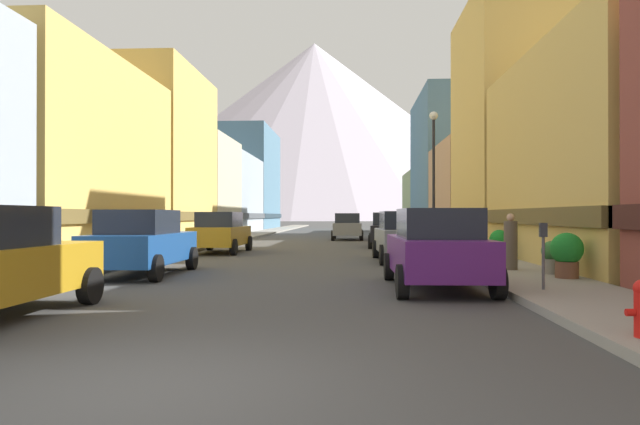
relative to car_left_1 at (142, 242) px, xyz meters
The scene contains 29 objects.
ground_plane 10.82m from the car_left_1, 69.37° to the right, with size 400.00×400.00×0.00m, color #424242.
sidewalk_left 25.04m from the car_left_1, 95.62° to the left, with size 2.50×100.00×0.15m, color gray.
sidewalk_right 26.87m from the car_left_1, 68.03° to the left, with size 2.50×100.00×0.15m, color gray.
storefront_left_1 11.83m from the car_left_1, 136.61° to the left, with size 9.52×12.19×8.12m.
storefront_left_2 21.37m from the car_left_1, 113.18° to the left, with size 9.40×9.82×10.49m.
storefront_left_3 29.70m from the car_left_1, 104.21° to the left, with size 7.41×8.74×7.68m.
storefront_left_4 39.84m from the car_left_1, 101.28° to the left, with size 8.45×11.91×7.32m.
storefront_left_5 53.00m from the car_left_1, 98.92° to the left, with size 9.26×13.95×11.77m.
storefront_right_1 15.23m from the car_left_1, 11.96° to the left, with size 7.14×11.27×6.85m.
storefront_right_2 21.11m from the car_left_1, 40.34° to the left, with size 9.01×8.28×11.97m.
storefront_right_3 27.45m from the car_left_1, 54.62° to the left, with size 9.39×9.47×6.28m.
storefront_right_4 37.14m from the car_left_1, 66.00° to the left, with size 7.67×12.75×11.73m.
storefront_right_5 47.24m from the car_left_1, 70.99° to the left, with size 8.45×9.02×6.08m.
car_left_1 is the anchor object (origin of this frame).
car_left_2 9.33m from the car_left_1, 90.01° to the left, with size 2.08×4.41×1.78m.
car_right_0 8.00m from the car_left_1, 18.17° to the right, with size 2.12×4.43×1.78m.
car_right_1 9.21m from the car_left_1, 34.38° to the left, with size 2.20×4.46×1.78m.
car_right_2 16.10m from the car_left_1, 61.85° to the left, with size 2.23×4.47×1.78m.
car_driving_0 43.91m from the car_left_1, 82.94° to the left, with size 2.06×4.40×1.78m.
car_driving_1 23.75m from the car_left_1, 76.86° to the left, with size 2.06×4.40×1.78m.
parking_meter_near 10.21m from the car_left_1, 20.79° to the right, with size 0.14×0.10×1.33m.
potted_plant_0 10.90m from the car_left_1, ahead, with size 0.76×0.76×1.07m.
potted_plant_1 10.81m from the car_left_1, ahead, with size 0.51×0.51×0.83m.
potted_plant_2 11.79m from the car_left_1, 23.68° to the left, with size 0.68×0.68×0.99m.
pedestrian_0 10.07m from the car_left_1, ahead, with size 0.36×0.36×1.54m.
pedestrian_1 12.44m from the car_left_1, 36.14° to the left, with size 0.36×0.36×1.67m.
pedestrian_2 18.55m from the car_left_1, 57.21° to the left, with size 0.36×0.36×1.63m.
streetlamp_right 13.18m from the car_left_1, 44.45° to the left, with size 0.36×0.36×5.86m.
mountain_backdrop 253.38m from the car_left_1, 92.75° to the left, with size 204.14×204.14×81.83m, color silver.
Camera 1 is at (1.94, -5.20, 1.63)m, focal length 32.14 mm.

